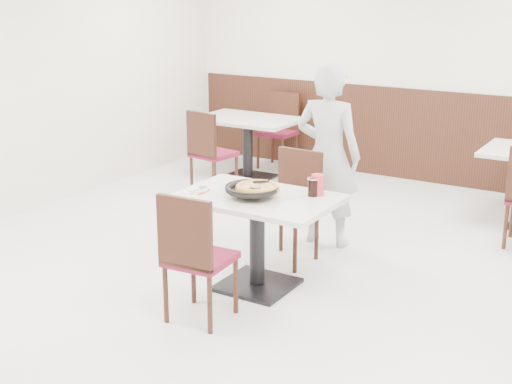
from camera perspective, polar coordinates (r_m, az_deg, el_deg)
The scene contains 19 objects.
floor at distance 5.87m, azimuth 0.57°, elevation -6.73°, with size 7.00×7.00×0.00m, color #AFB0AB.
wall_back at distance 8.64m, azimuth 12.73°, elevation 10.03°, with size 6.00×0.04×2.80m, color beige.
wainscot_back at distance 8.75m, azimuth 12.34°, elevation 4.49°, with size 5.90×0.03×1.10m, color black.
main_table at distance 5.54m, azimuth 0.09°, elevation -4.02°, with size 1.20×0.80×0.75m, color beige, non-canonical shape.
chair_near at distance 5.02m, azimuth -4.47°, elevation -5.09°, with size 0.42×0.42×0.95m, color black, non-canonical shape.
chair_far at distance 6.02m, azimuth 2.59°, elevation -1.34°, with size 0.42×0.42×0.95m, color black, non-canonical shape.
trivet at distance 5.38m, azimuth -0.27°, elevation -0.24°, with size 0.11×0.11×0.04m, color black.
pizza_pan at distance 5.37m, azimuth -0.33°, elevation 0.02°, with size 0.33×0.33×0.01m, color black.
pizza at distance 5.38m, azimuth 0.13°, elevation 0.23°, with size 0.34×0.34×0.02m, color gold.
pizza_server at distance 5.33m, azimuth -0.05°, elevation 0.46°, with size 0.07×0.09×0.00m, color silver.
napkin at distance 5.56m, azimuth -4.82°, elevation 0.10°, with size 0.17×0.17×0.00m, color white.
side_plate at distance 5.56m, azimuth -4.70°, elevation 0.17°, with size 0.16×0.16×0.01m, color silver.
fork at distance 5.53m, azimuth -4.66°, elevation 0.17°, with size 0.02×0.17×0.00m, color silver.
cola_glass at distance 5.41m, azimuth 4.58°, elevation 0.35°, with size 0.08×0.08×0.13m, color black.
red_cup at distance 5.44m, azimuth 4.96°, elevation 0.58°, with size 0.10×0.10×0.16m, color red.
diner_person at distance 6.38m, azimuth 5.78°, elevation 2.92°, with size 0.60×0.40×1.65m, color #BBBBC0.
bg_table_left at distance 8.62m, azimuth -0.67°, elevation 3.50°, with size 1.20×0.80×0.75m, color beige, non-canonical shape.
bg_chair_left_near at distance 8.03m, azimuth -3.41°, elevation 3.23°, with size 0.42×0.42×0.95m, color black, non-canonical shape.
bg_chair_left_far at distance 9.14m, azimuth 1.72°, elevation 4.88°, with size 0.42×0.42×0.95m, color black, non-canonical shape.
Camera 1 is at (2.75, -4.64, 2.32)m, focal length 50.00 mm.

